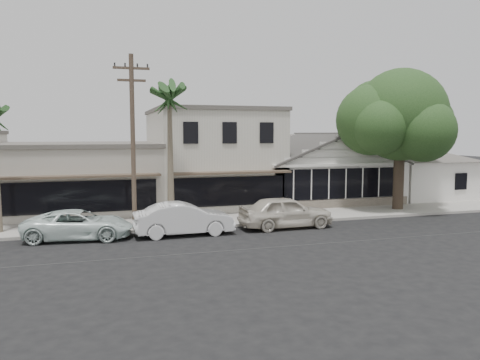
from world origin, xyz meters
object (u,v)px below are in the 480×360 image
object	(u,v)px
car_2	(78,225)
car_1	(184,219)
shade_tree	(397,118)
car_0	(286,212)
utility_pole	(133,139)

from	to	relation	value
car_2	car_1	bearing A→B (deg)	-88.60
shade_tree	car_0	bearing A→B (deg)	-160.44
car_1	car_2	xyz separation A→B (m)	(-5.00, 0.56, -0.11)
car_1	shade_tree	world-z (taller)	shade_tree
utility_pole	car_1	distance (m)	4.82
car_0	car_2	distance (m)	10.56
utility_pole	car_2	distance (m)	4.98
utility_pole	shade_tree	bearing A→B (deg)	6.58
car_0	car_1	distance (m)	5.56
car_2	shade_tree	bearing A→B (deg)	-73.92
car_0	car_2	xyz separation A→B (m)	(-10.55, 0.35, -0.16)
car_1	shade_tree	size ratio (longest dim) A/B	0.54
utility_pole	shade_tree	size ratio (longest dim) A/B	0.98
car_0	car_2	size ratio (longest dim) A/B	1.00
car_0	car_2	bearing A→B (deg)	87.01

